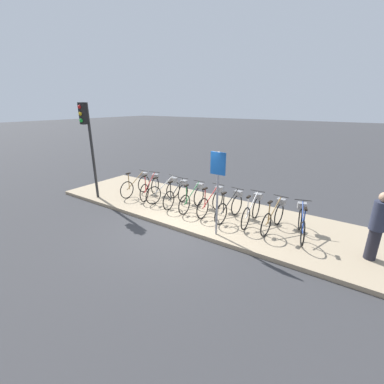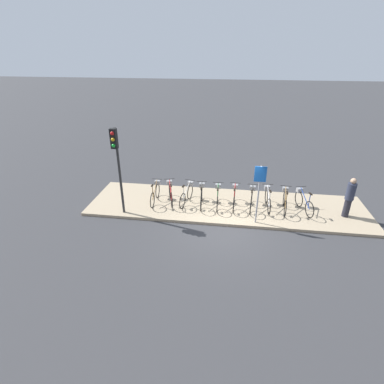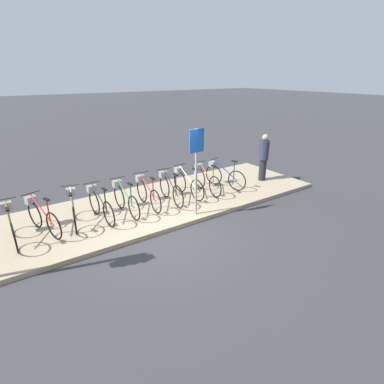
% 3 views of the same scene
% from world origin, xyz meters
% --- Properties ---
extents(ground_plane, '(120.00, 120.00, 0.00)m').
position_xyz_m(ground_plane, '(0.00, 0.00, 0.00)').
color(ground_plane, '#38383A').
extents(sidewalk, '(12.01, 3.25, 0.12)m').
position_xyz_m(sidewalk, '(0.00, 1.62, 0.06)').
color(sidewalk, tan).
rests_on(sidewalk, ground_plane).
extents(parked_bicycle_0, '(0.46, 1.64, 1.01)m').
position_xyz_m(parked_bicycle_0, '(-3.15, 1.49, 0.56)').
color(parked_bicycle_0, black).
rests_on(parked_bicycle_0, sidewalk).
extents(parked_bicycle_1, '(0.61, 1.58, 1.01)m').
position_xyz_m(parked_bicycle_1, '(-2.49, 1.58, 0.56)').
color(parked_bicycle_1, black).
rests_on(parked_bicycle_1, sidewalk).
extents(parked_bicycle_2, '(0.50, 1.61, 1.01)m').
position_xyz_m(parked_bicycle_2, '(-1.75, 1.59, 0.56)').
color(parked_bicycle_2, black).
rests_on(parked_bicycle_2, sidewalk).
extents(parked_bicycle_3, '(0.46, 1.64, 1.01)m').
position_xyz_m(parked_bicycle_3, '(-1.09, 1.50, 0.56)').
color(parked_bicycle_3, black).
rests_on(parked_bicycle_3, sidewalk).
extents(parked_bicycle_4, '(0.46, 1.64, 1.01)m').
position_xyz_m(parked_bicycle_4, '(-0.39, 1.49, 0.56)').
color(parked_bicycle_4, black).
rests_on(parked_bicycle_4, sidewalk).
extents(parked_bicycle_5, '(0.46, 1.64, 1.01)m').
position_xyz_m(parked_bicycle_5, '(0.33, 1.56, 0.56)').
color(parked_bicycle_5, black).
rests_on(parked_bicycle_5, sidewalk).
extents(parked_bicycle_6, '(0.46, 1.64, 1.01)m').
position_xyz_m(parked_bicycle_6, '(1.06, 1.49, 0.56)').
color(parked_bicycle_6, black).
rests_on(parked_bicycle_6, sidewalk).
extents(parked_bicycle_7, '(0.46, 1.64, 1.01)m').
position_xyz_m(parked_bicycle_7, '(1.74, 1.61, 0.56)').
color(parked_bicycle_7, black).
rests_on(parked_bicycle_7, sidewalk).
extents(parked_bicycle_8, '(0.46, 1.64, 1.01)m').
position_xyz_m(parked_bicycle_8, '(2.45, 1.54, 0.56)').
color(parked_bicycle_8, black).
rests_on(parked_bicycle_8, sidewalk).
extents(parked_bicycle_9, '(0.60, 1.59, 1.01)m').
position_xyz_m(parked_bicycle_9, '(3.21, 1.57, 0.56)').
color(parked_bicycle_9, black).
rests_on(parked_bicycle_9, sidewalk).
extents(pedestrian, '(0.34, 0.34, 1.69)m').
position_xyz_m(pedestrian, '(4.87, 1.30, 1.01)').
color(pedestrian, '#23232D').
rests_on(pedestrian, sidewalk).
extents(traffic_light, '(0.24, 0.40, 3.60)m').
position_xyz_m(traffic_light, '(-4.24, 0.24, 2.70)').
color(traffic_light, '#2D2D2D').
rests_on(traffic_light, sidewalk).
extents(sign_post, '(0.44, 0.07, 2.37)m').
position_xyz_m(sign_post, '(1.20, 0.29, 1.73)').
color(sign_post, '#99999E').
rests_on(sign_post, sidewalk).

